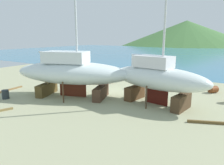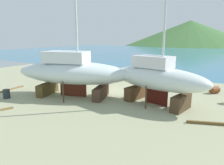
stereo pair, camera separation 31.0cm
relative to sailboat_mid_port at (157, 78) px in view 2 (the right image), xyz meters
The scene contains 13 objects.
ground_plane 5.35m from the sailboat_mid_port, 164.35° to the right, with size 50.63×50.63×0.00m, color #9B9D79.
sea_water 52.43m from the sailboat_mid_port, 95.16° to the left, with size 149.49×81.67×0.01m, color teal.
headland_hill 127.20m from the sailboat_mid_port, 101.55° to the left, with size 157.78×157.78×30.60m, color #416E37.
sailboat_mid_port is the anchor object (origin of this frame).
sailboat_large_starboard 7.46m from the sailboat_mid_port, 165.40° to the right, with size 11.14×6.58×16.93m.
worker 5.43m from the sailboat_mid_port, 128.27° to the left, with size 0.48×0.48×1.62m.
barrel_ochre 7.38m from the sailboat_mid_port, 60.13° to the left, with size 0.66×0.66×0.81m, color brown.
barrel_rust_far 16.03m from the sailboat_mid_port, 157.02° to the left, with size 0.63×0.63×0.85m, color olive.
barrel_blue_faded 13.07m from the sailboat_mid_port, 154.59° to the right, with size 0.58×0.58×0.78m, color #272F32.
barrel_rust_near 8.83m from the sailboat_mid_port, 149.83° to the left, with size 0.56×0.56×0.79m, color #542D1A.
timber_short_cross 14.72m from the sailboat_mid_port, 165.99° to the right, with size 2.81×0.14×0.15m, color brown.
timber_long_fore 15.71m from the sailboat_mid_port, 166.63° to the left, with size 2.19×0.16×0.12m, color brown.
timber_long_aft 5.17m from the sailboat_mid_port, 24.57° to the right, with size 2.76×0.14×0.17m, color brown.
Camera 2 is at (10.36, -16.63, 5.33)m, focal length 33.11 mm.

